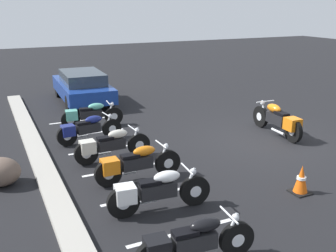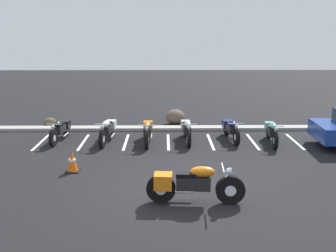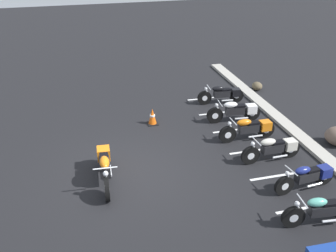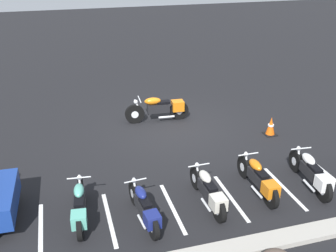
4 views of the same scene
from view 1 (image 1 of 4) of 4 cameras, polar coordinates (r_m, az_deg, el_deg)
ground at (r=12.12m, az=13.66°, el=-2.04°), size 60.00×60.00×0.00m
motorcycle_orange_featured at (r=12.58m, az=15.76°, el=0.86°), size 2.36×0.66×0.93m
parked_bike_0 at (r=6.29m, az=3.34°, el=-16.54°), size 0.56×2.00×0.79m
parked_bike_1 at (r=7.73m, az=-1.94°, el=-9.45°), size 0.60×2.11×0.83m
parked_bike_2 at (r=9.02m, az=-4.91°, el=-5.46°), size 0.59×2.09×0.82m
parked_bike_3 at (r=10.26m, az=-8.53°, el=-2.75°), size 0.58×2.06×0.81m
parked_bike_4 at (r=11.75m, az=-11.75°, el=-0.41°), size 0.58×1.98×0.78m
parked_bike_5 at (r=13.17m, az=-11.38°, el=1.61°), size 0.59×2.04×0.80m
car_blue at (r=16.58m, az=-12.32°, el=5.67°), size 4.36×1.95×1.29m
concrete_curb at (r=9.69m, az=-17.14°, el=-6.98°), size 18.00×0.50×0.12m
landscape_rock_0 at (r=9.62m, az=-23.15°, el=-6.14°), size 1.13×1.17×0.64m
traffic_cone at (r=8.98m, az=18.77°, el=-7.44°), size 0.40×0.40×0.64m
stall_line_1 at (r=7.29m, az=2.00°, el=-15.21°), size 0.10×2.10×0.00m
stall_line_2 at (r=8.52m, az=-2.89°, el=-10.07°), size 0.10×2.10×0.00m
stall_line_3 at (r=9.85m, az=-6.39°, el=-6.22°), size 0.10×2.10×0.00m
stall_line_4 at (r=11.24m, az=-9.02°, el=-3.29°), size 0.10×2.10×0.00m
stall_line_5 at (r=12.67m, az=-11.04°, el=-1.01°), size 0.10×2.10×0.00m
stall_line_6 at (r=14.13m, az=-12.66°, el=0.81°), size 0.10×2.10×0.00m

